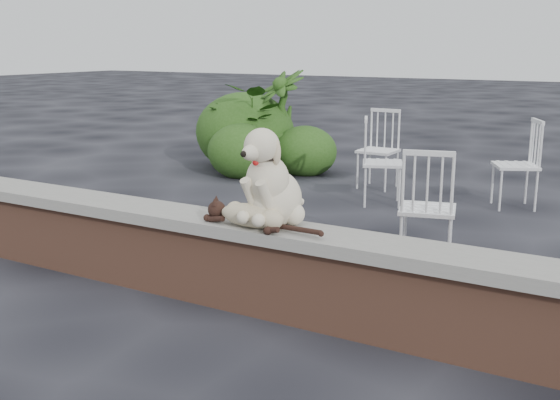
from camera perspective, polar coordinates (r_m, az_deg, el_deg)
The scene contains 12 objects.
ground at distance 4.58m, azimuth -3.91°, elevation -8.72°, with size 60.00×60.00×0.00m, color black.
brick_wall at distance 4.49m, azimuth -3.96°, elevation -5.75°, with size 6.00×0.30×0.50m, color brown.
capstone at distance 4.40m, azimuth -4.02°, elevation -2.18°, with size 6.20×0.40×0.08m, color slate.
dog at distance 4.22m, azimuth -0.40°, elevation 2.17°, with size 0.42×0.55×0.64m, color beige, non-canonical shape.
cat at distance 4.18m, azimuth -2.39°, elevation -1.21°, with size 1.01×0.24×0.17m, color tan, non-canonical shape.
chair_b at distance 8.13m, azimuth 8.35°, elevation 4.29°, with size 0.56×0.56×0.94m, color white, non-canonical shape.
chair_e at distance 7.28m, azimuth 8.74°, elevation 3.25°, with size 0.56×0.56×0.94m, color white, non-canonical shape.
chair_c at distance 5.31m, azimuth 12.46°, elevation -0.58°, with size 0.56×0.56×0.94m, color white, non-canonical shape.
chair_d at distance 7.48m, azimuth 19.43°, elevation 2.91°, with size 0.56×0.56×0.94m, color white, non-canonical shape.
potted_plant_a at distance 9.15m, azimuth -2.35°, elevation 6.20°, with size 1.07×0.93×1.19m, color #234914.
potted_plant_b at distance 9.18m, azimuth 0.08°, elevation 6.78°, with size 0.77×0.77×1.37m, color #234914.
shrubbery at distance 9.21m, azimuth -2.29°, elevation 5.25°, with size 2.10×1.64×1.12m.
Camera 1 is at (2.39, -3.51, 1.70)m, focal length 42.96 mm.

